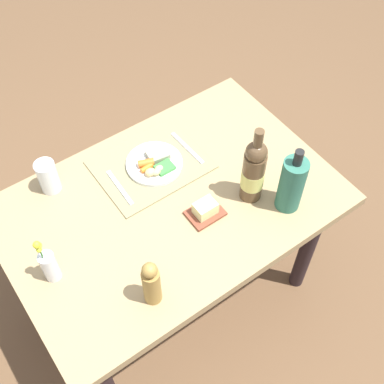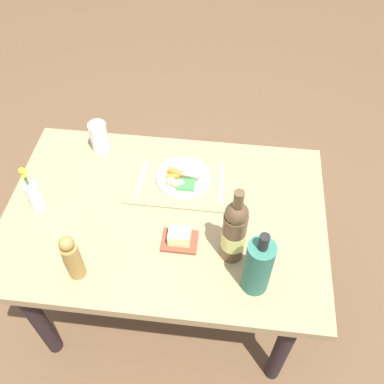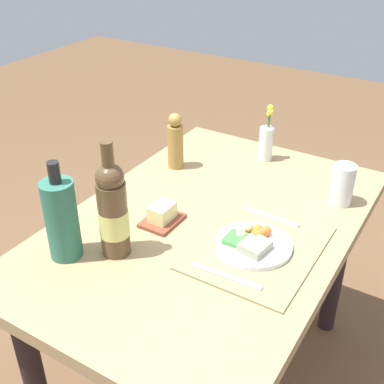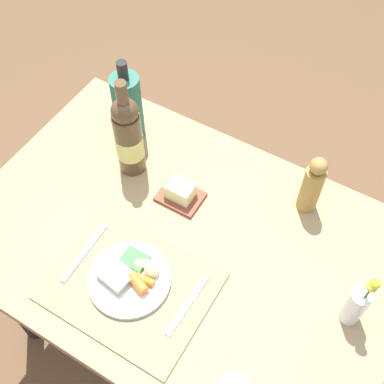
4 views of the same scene
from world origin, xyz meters
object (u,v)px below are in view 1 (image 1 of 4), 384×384
Objects in this scene: water_tumbler at (48,178)px; butter_dish at (205,210)px; flower_vase at (49,265)px; dinner_plate at (155,163)px; cooler_bottle at (292,184)px; fork at (187,148)px; wine_bottle at (254,171)px; dining_table at (170,217)px; pepper_mill at (151,283)px; knife at (120,187)px.

butter_dish is at bearing 132.71° from water_tumbler.
flower_vase reaches higher than butter_dish.
cooler_bottle is at bearing 124.53° from dinner_plate.
wine_bottle is at bearing 98.61° from fork.
pepper_mill reaches higher than dining_table.
flower_vase is 0.64× the size of wine_bottle.
butter_dish is 0.61× the size of pepper_mill.
knife is 0.26m from water_tumbler.
flower_vase is at bearing 28.78° from knife.
dinner_plate is 1.01× the size of flower_vase.
knife is at bearing 143.47° from water_tumbler.
pepper_mill is at bearing 74.61° from knife.
flower_vase reaches higher than dining_table.
water_tumbler is (0.38, -0.14, 0.04)m from dinner_plate.
wine_bottle is at bearing 170.89° from flower_vase.
fork is at bearing -135.01° from pepper_mill.
fork is at bearing -139.70° from dining_table.
knife is at bearing 5.03° from dinner_plate.
flower_vase reaches higher than pepper_mill.
dining_table is 0.29m from fork.
cooler_bottle is (-0.27, 0.14, 0.10)m from butter_dish.
dining_table is at bearing 38.24° from fork.
fork is at bearing -113.61° from butter_dish.
dinner_plate reaches higher than knife.
dining_table is 0.19m from butter_dish.
wine_bottle is at bearing -165.08° from pepper_mill.
dinner_plate is 0.56m from pepper_mill.
pepper_mill is (0.26, 0.29, 0.20)m from dining_table.
cooler_bottle is at bearing 139.61° from water_tumbler.
cooler_bottle is at bearing -177.44° from pepper_mill.
flower_vase is (0.37, 0.19, 0.07)m from knife.
cooler_bottle is at bearing 164.43° from flower_vase.
water_tumbler reaches higher than butter_dish.
knife is at bearing -53.63° from dining_table.
wine_bottle is 1.17× the size of cooler_bottle.
fork is 0.55m from water_tumbler.
knife is 1.36× the size of water_tumbler.
dining_table is at bearing 74.01° from dinner_plate.
dinner_plate is at bearing -105.99° from dining_table.
cooler_bottle is (-0.84, 0.23, 0.04)m from flower_vase.
flower_vase is at bearing 14.19° from fork.
knife is 0.85× the size of flower_vase.
dinner_plate is at bearing -159.34° from flower_vase.
cooler_bottle reaches higher than flower_vase.
wine_bottle reaches higher than dinner_plate.
flower_vase is 0.77m from wine_bottle.
wine_bottle is 0.22m from butter_dish.
dining_table is at bearing -176.77° from flower_vase.
water_tumbler is (-0.16, -0.34, -0.02)m from flower_vase.
dinner_plate is 1.60× the size of water_tumbler.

